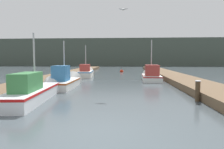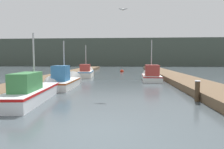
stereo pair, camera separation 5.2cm
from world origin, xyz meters
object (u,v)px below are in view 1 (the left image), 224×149
object	(u,v)px
fishing_boat_3	(86,72)
fishing_boat_2	(151,76)
mooring_piling_1	(12,89)
mooring_piling_2	(82,71)
fishing_boat_0	(36,90)
fishing_boat_1	(65,81)
mooring_piling_0	(198,91)
channel_buoy	(122,71)
seagull_lead	(123,9)

from	to	relation	value
fishing_boat_3	fishing_boat_2	bearing A→B (deg)	-34.25
mooring_piling_1	mooring_piling_2	bearing A→B (deg)	90.92
fishing_boat_0	fishing_boat_3	world-z (taller)	fishing_boat_3
fishing_boat_1	mooring_piling_0	bearing A→B (deg)	-29.94
fishing_boat_2	fishing_boat_3	distance (m)	8.00
fishing_boat_1	mooring_piling_1	bearing A→B (deg)	-100.63
channel_buoy	fishing_boat_2	bearing A→B (deg)	-75.25
fishing_boat_1	mooring_piling_2	bearing A→B (deg)	95.27
mooring_piling_2	fishing_boat_0	bearing A→B (deg)	-86.37
fishing_boat_1	mooring_piling_0	xyz separation A→B (m)	(7.90, -4.42, 0.07)
fishing_boat_0	mooring_piling_0	distance (m)	8.09
fishing_boat_1	fishing_boat_2	distance (m)	8.36
mooring_piling_1	channel_buoy	bearing A→B (deg)	77.47
mooring_piling_0	mooring_piling_1	bearing A→B (deg)	-174.26
fishing_boat_3	mooring_piling_1	world-z (taller)	fishing_boat_3
fishing_boat_3	mooring_piling_2	bearing A→B (deg)	104.82
seagull_lead	fishing_boat_1	bearing A→B (deg)	-21.79
mooring_piling_0	seagull_lead	xyz separation A→B (m)	(-3.66, 2.89, 4.62)
fishing_boat_3	seagull_lead	distance (m)	12.07
mooring_piling_0	mooring_piling_1	distance (m)	8.87
mooring_piling_0	mooring_piling_2	world-z (taller)	mooring_piling_0
mooring_piling_0	mooring_piling_2	distance (m)	18.30
fishing_boat_2	fishing_boat_3	bearing A→B (deg)	153.44
fishing_boat_2	mooring_piling_0	world-z (taller)	fishing_boat_2
fishing_boat_1	channel_buoy	size ratio (longest dim) A/B	4.61
mooring_piling_2	mooring_piling_0	bearing A→B (deg)	-60.20
fishing_boat_3	fishing_boat_0	bearing A→B (deg)	-95.45
fishing_boat_0	channel_buoy	xyz separation A→B (m)	(4.04, 20.55, -0.30)
fishing_boat_3	fishing_boat_1	bearing A→B (deg)	-94.21
fishing_boat_0	mooring_piling_2	xyz separation A→B (m)	(-1.01, 15.84, 0.05)
fishing_boat_1	fishing_boat_2	size ratio (longest dim) A/B	1.05
fishing_boat_2	mooring_piling_2	xyz separation A→B (m)	(-8.03, 6.64, 0.04)
mooring_piling_2	channel_buoy	xyz separation A→B (m)	(5.04, 4.70, -0.36)
fishing_boat_1	mooring_piling_1	size ratio (longest dim) A/B	3.68
fishing_boat_0	fishing_boat_2	xyz separation A→B (m)	(7.03, 9.20, 0.01)
fishing_boat_1	mooring_piling_2	distance (m)	11.53
fishing_boat_2	channel_buoy	xyz separation A→B (m)	(-2.99, 11.35, -0.31)
fishing_boat_1	fishing_boat_2	world-z (taller)	fishing_boat_2
mooring_piling_2	fishing_boat_2	bearing A→B (deg)	-39.60
fishing_boat_0	mooring_piling_1	size ratio (longest dim) A/B	4.80
mooring_piling_1	fishing_boat_3	bearing A→B (deg)	86.93
fishing_boat_1	fishing_boat_3	world-z (taller)	fishing_boat_3
fishing_boat_3	mooring_piling_2	world-z (taller)	fishing_boat_3
fishing_boat_2	channel_buoy	bearing A→B (deg)	107.06
fishing_boat_3	channel_buoy	size ratio (longest dim) A/B	5.13
fishing_boat_3	mooring_piling_0	world-z (taller)	fishing_boat_3
fishing_boat_1	seagull_lead	distance (m)	6.50
mooring_piling_0	fishing_boat_1	bearing A→B (deg)	150.76
fishing_boat_0	channel_buoy	bearing A→B (deg)	74.04
fishing_boat_0	mooring_piling_1	world-z (taller)	fishing_boat_0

